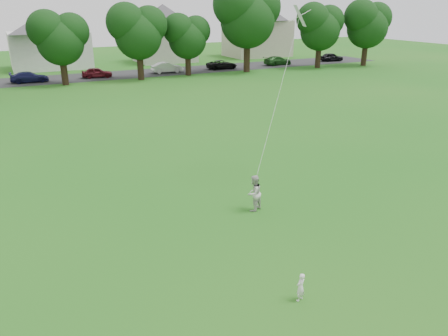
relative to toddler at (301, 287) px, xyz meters
name	(u,v)px	position (x,y,z in m)	size (l,w,h in m)	color
ground	(228,250)	(-0.63, 3.40, -0.45)	(160.00, 160.00, 0.00)	#186216
street	(63,79)	(-0.63, 45.40, -0.45)	(90.00, 7.00, 0.01)	#2D2D30
toddler	(301,287)	(0.00, 0.00, 0.00)	(0.33, 0.22, 0.91)	silver
older_boy	(254,193)	(1.80, 5.78, 0.33)	(0.76, 0.59, 1.56)	beige
kite	(278,97)	(3.76, 7.23, 3.93)	(2.42, 2.05, 8.15)	white
tree_row	(96,24)	(2.69, 39.75, 5.68)	(81.63, 8.81, 11.10)	black
parked_cars	(102,72)	(3.68, 44.40, 0.17)	(72.68, 2.60, 1.29)	black
house_row	(48,30)	(-0.60, 55.40, 4.43)	(78.07, 14.24, 10.30)	silver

